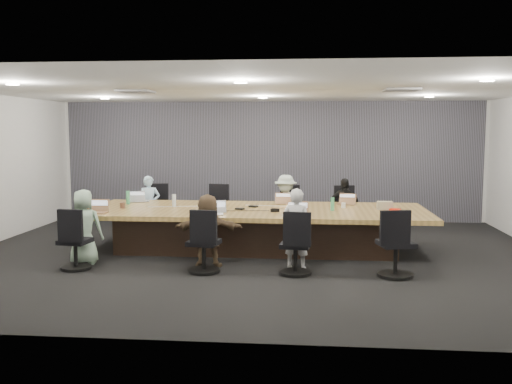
# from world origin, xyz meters

# --- Properties ---
(floor) EXTENTS (10.00, 8.00, 0.00)m
(floor) POSITION_xyz_m (0.00, 0.00, 0.00)
(floor) COLOR black
(floor) RESTS_ON ground
(ceiling) EXTENTS (10.00, 8.00, 0.00)m
(ceiling) POSITION_xyz_m (0.00, 0.00, 2.80)
(ceiling) COLOR white
(ceiling) RESTS_ON wall_back
(wall_back) EXTENTS (10.00, 0.00, 2.80)m
(wall_back) POSITION_xyz_m (0.00, 4.00, 1.40)
(wall_back) COLOR silver
(wall_back) RESTS_ON ground
(wall_front) EXTENTS (10.00, 0.00, 2.80)m
(wall_front) POSITION_xyz_m (0.00, -4.00, 1.40)
(wall_front) COLOR silver
(wall_front) RESTS_ON ground
(curtain) EXTENTS (9.80, 0.04, 2.80)m
(curtain) POSITION_xyz_m (0.00, 3.92, 1.40)
(curtain) COLOR #54535F
(curtain) RESTS_ON ground
(conference_table) EXTENTS (6.00, 2.20, 0.74)m
(conference_table) POSITION_xyz_m (0.00, 0.50, 0.40)
(conference_table) COLOR black
(conference_table) RESTS_ON ground
(chair_0) EXTENTS (0.62, 0.62, 0.78)m
(chair_0) POSITION_xyz_m (-2.34, 2.20, 0.39)
(chair_0) COLOR black
(chair_0) RESTS_ON ground
(chair_1) EXTENTS (0.59, 0.59, 0.78)m
(chair_1) POSITION_xyz_m (-0.95, 2.20, 0.39)
(chair_1) COLOR black
(chair_1) RESTS_ON ground
(chair_2) EXTENTS (0.65, 0.65, 0.77)m
(chair_2) POSITION_xyz_m (0.46, 2.20, 0.38)
(chair_2) COLOR black
(chair_2) RESTS_ON ground
(chair_3) EXTENTS (0.60, 0.60, 0.77)m
(chair_3) POSITION_xyz_m (1.62, 2.20, 0.39)
(chair_3) COLOR black
(chair_3) RESTS_ON ground
(chair_4) EXTENTS (0.55, 0.55, 0.73)m
(chair_4) POSITION_xyz_m (-2.63, -1.20, 0.36)
(chair_4) COLOR black
(chair_4) RESTS_ON ground
(chair_5) EXTENTS (0.59, 0.59, 0.76)m
(chair_5) POSITION_xyz_m (-0.63, -1.20, 0.38)
(chair_5) COLOR black
(chair_5) RESTS_ON ground
(chair_6) EXTENTS (0.55, 0.55, 0.74)m
(chair_6) POSITION_xyz_m (0.74, -1.20, 0.37)
(chair_6) COLOR black
(chair_6) RESTS_ON ground
(chair_7) EXTENTS (0.66, 0.66, 0.82)m
(chair_7) POSITION_xyz_m (2.19, -1.20, 0.41)
(chair_7) COLOR black
(chair_7) RESTS_ON ground
(person_0) EXTENTS (0.49, 0.38, 1.20)m
(person_0) POSITION_xyz_m (-2.34, 1.85, 0.60)
(person_0) COLOR #ADD2EA
(person_0) RESTS_ON ground
(laptop_0) EXTENTS (0.34, 0.27, 0.02)m
(laptop_0) POSITION_xyz_m (-2.34, 1.30, 0.75)
(laptop_0) COLOR #B2B2B7
(laptop_0) RESTS_ON conference_table
(person_2) EXTENTS (0.89, 0.65, 1.24)m
(person_2) POSITION_xyz_m (0.46, 1.85, 0.62)
(person_2) COLOR #98A79B
(person_2) RESTS_ON ground
(laptop_2) EXTENTS (0.34, 0.23, 0.02)m
(laptop_2) POSITION_xyz_m (0.46, 1.30, 0.75)
(laptop_2) COLOR #8C6647
(laptop_2) RESTS_ON conference_table
(person_3) EXTENTS (0.74, 0.43, 1.19)m
(person_3) POSITION_xyz_m (1.62, 1.85, 0.59)
(person_3) COLOR black
(person_3) RESTS_ON ground
(laptop_3) EXTENTS (0.34, 0.26, 0.02)m
(laptop_3) POSITION_xyz_m (1.62, 1.30, 0.75)
(laptop_3) COLOR #8C6647
(laptop_3) RESTS_ON conference_table
(person_4) EXTENTS (0.63, 0.45, 1.20)m
(person_4) POSITION_xyz_m (-2.63, -0.85, 0.60)
(person_4) COLOR #8EAF94
(person_4) RESTS_ON ground
(laptop_4) EXTENTS (0.33, 0.23, 0.02)m
(laptop_4) POSITION_xyz_m (-2.63, -0.30, 0.75)
(laptop_4) COLOR #8C6647
(laptop_4) RESTS_ON conference_table
(person_5) EXTENTS (1.09, 0.41, 1.15)m
(person_5) POSITION_xyz_m (-0.63, -0.85, 0.58)
(person_5) COLOR brown
(person_5) RESTS_ON ground
(laptop_5) EXTENTS (0.34, 0.26, 0.02)m
(laptop_5) POSITION_xyz_m (-0.63, -0.30, 0.75)
(laptop_5) COLOR #B2B2B7
(laptop_5) RESTS_ON conference_table
(person_6) EXTENTS (0.51, 0.39, 1.25)m
(person_6) POSITION_xyz_m (0.74, -0.85, 0.63)
(person_6) COLOR #B3B3B3
(person_6) RESTS_ON ground
(laptop_6) EXTENTS (0.36, 0.26, 0.02)m
(laptop_6) POSITION_xyz_m (0.74, -0.30, 0.75)
(laptop_6) COLOR #8C6647
(laptop_6) RESTS_ON conference_table
(bottle_green_left) EXTENTS (0.09, 0.09, 0.25)m
(bottle_green_left) POSITION_xyz_m (-2.48, 0.92, 0.87)
(bottle_green_left) COLOR #42A067
(bottle_green_left) RESTS_ON conference_table
(bottle_green_right) EXTENTS (0.08, 0.08, 0.23)m
(bottle_green_right) POSITION_xyz_m (1.33, 0.38, 0.86)
(bottle_green_right) COLOR #42A067
(bottle_green_right) RESTS_ON conference_table
(bottle_clear) EXTENTS (0.09, 0.09, 0.23)m
(bottle_clear) POSITION_xyz_m (-1.52, 0.61, 0.86)
(bottle_clear) COLOR silver
(bottle_clear) RESTS_ON conference_table
(cup_white_far) EXTENTS (0.10, 0.10, 0.11)m
(cup_white_far) POSITION_xyz_m (-0.67, 0.65, 0.80)
(cup_white_far) COLOR white
(cup_white_far) RESTS_ON conference_table
(cup_white_near) EXTENTS (0.08, 0.08, 0.09)m
(cup_white_near) POSITION_xyz_m (1.55, 0.74, 0.79)
(cup_white_near) COLOR white
(cup_white_near) RESTS_ON conference_table
(mug_brown) EXTENTS (0.10, 0.10, 0.10)m
(mug_brown) POSITION_xyz_m (-2.40, 0.34, 0.79)
(mug_brown) COLOR brown
(mug_brown) RESTS_ON conference_table
(mic_left) EXTENTS (0.17, 0.14, 0.03)m
(mic_left) POSITION_xyz_m (-0.28, 0.35, 0.75)
(mic_left) COLOR black
(mic_left) RESTS_ON conference_table
(mic_right) EXTENTS (0.18, 0.15, 0.03)m
(mic_right) POSITION_xyz_m (-0.08, 0.70, 0.76)
(mic_right) COLOR black
(mic_right) RESTS_ON conference_table
(stapler) EXTENTS (0.16, 0.09, 0.06)m
(stapler) POSITION_xyz_m (0.35, 0.13, 0.77)
(stapler) COLOR black
(stapler) RESTS_ON conference_table
(canvas_bag) EXTENTS (0.27, 0.17, 0.14)m
(canvas_bag) POSITION_xyz_m (2.26, 0.63, 0.81)
(canvas_bag) COLOR tan
(canvas_bag) RESTS_ON conference_table
(snack_packet) EXTENTS (0.21, 0.18, 0.04)m
(snack_packet) POSITION_xyz_m (2.42, 0.46, 0.76)
(snack_packet) COLOR red
(snack_packet) RESTS_ON conference_table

